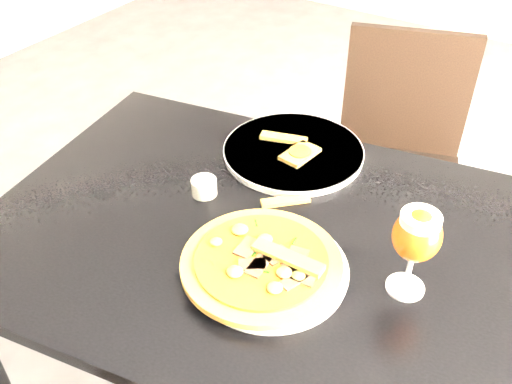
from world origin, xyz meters
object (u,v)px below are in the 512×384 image
Objects in this scene: dining_table at (277,267)px; beer_glass at (417,236)px; chair_far at (395,164)px; pizza at (262,262)px.

dining_table is 0.34m from beer_glass.
chair_far reaches higher than dining_table.
pizza is at bearing -105.88° from chair_far.
beer_glass reaches higher than dining_table.
pizza is (0.03, -0.10, 0.12)m from dining_table.
chair_far is 0.90m from pizza.
beer_glass is (0.27, 0.00, 0.22)m from dining_table.
chair_far reaches higher than pizza.
pizza is at bearing -156.44° from beer_glass.
beer_glass is at bearing 23.56° from pizza.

